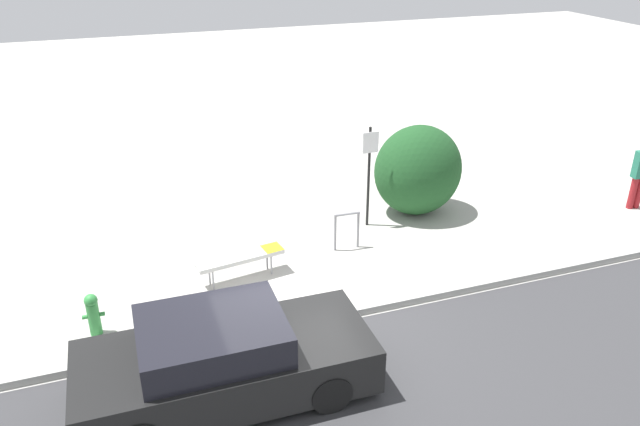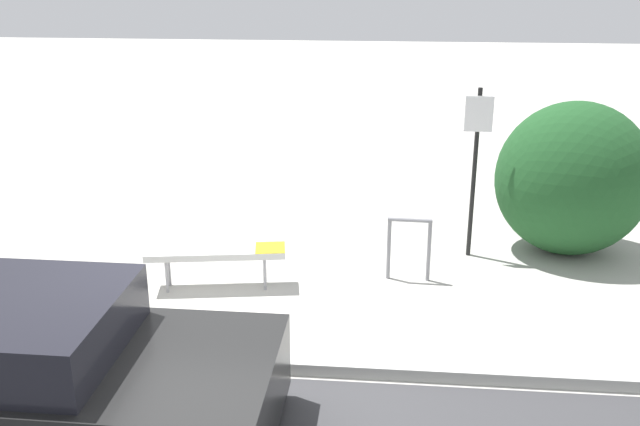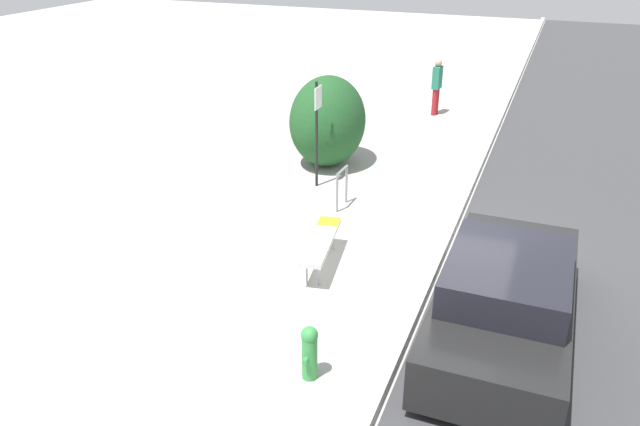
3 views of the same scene
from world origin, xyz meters
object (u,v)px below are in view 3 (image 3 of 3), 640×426
(sign_post, at_px, (317,125))
(fire_hydrant, at_px, (310,351))
(bike_rack, at_px, (342,184))
(pedestrian, at_px, (437,85))
(parked_car_near, at_px, (505,300))
(bench, at_px, (321,241))

(sign_post, bearing_deg, fire_hydrant, -159.33)
(bike_rack, relative_size, pedestrian, 0.50)
(fire_hydrant, relative_size, parked_car_near, 0.18)
(bench, height_order, parked_car_near, parked_car_near)
(sign_post, xyz_separation_m, pedestrian, (6.36, -1.26, -0.50))
(bike_rack, relative_size, fire_hydrant, 1.08)
(fire_hydrant, relative_size, pedestrian, 0.46)
(pedestrian, bearing_deg, parked_car_near, -157.00)
(sign_post, bearing_deg, bike_rack, -134.33)
(bench, bearing_deg, fire_hydrant, -170.65)
(fire_hydrant, bearing_deg, bike_rack, 15.03)
(parked_car_near, bearing_deg, pedestrian, 17.07)
(fire_hydrant, xyz_separation_m, parked_car_near, (1.75, -2.17, 0.21))
(bike_rack, bearing_deg, sign_post, 45.67)
(bench, height_order, pedestrian, pedestrian)
(bike_rack, xyz_separation_m, fire_hydrant, (-5.03, -1.35, -0.09))
(pedestrian, bearing_deg, bench, -173.19)
(bench, height_order, fire_hydrant, fire_hydrant)
(bike_rack, height_order, sign_post, sign_post)
(parked_car_near, bearing_deg, fire_hydrant, 129.42)
(sign_post, distance_m, fire_hydrant, 6.35)
(sign_post, bearing_deg, parked_car_near, -133.27)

